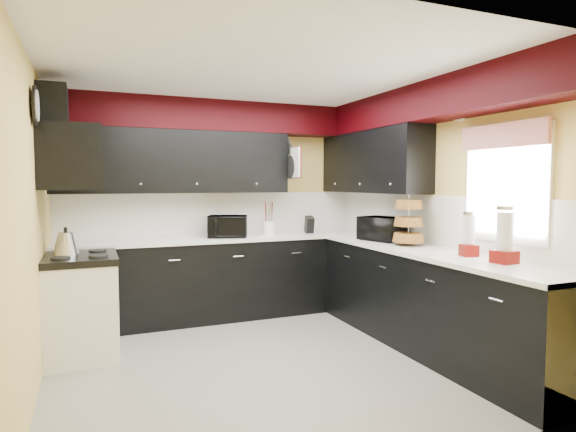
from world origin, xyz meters
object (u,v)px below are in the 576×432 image
Objects in this scene: microwave at (383,229)px; knife_block at (309,225)px; toaster_oven at (228,226)px; utensil_crock at (269,228)px; kettle at (66,243)px.

microwave is 1.08m from knife_block.
microwave reaches higher than toaster_oven.
toaster_oven is 0.52m from utensil_crock.
microwave is (1.46, -0.95, 0.00)m from toaster_oven.
microwave is at bearing -6.55° from kettle.
microwave is at bearing -58.04° from knife_block.
microwave is at bearing -46.11° from utensil_crock.
utensil_crock is (-0.94, 0.98, -0.05)m from microwave.
utensil_crock is at bearing 26.04° from microwave.
microwave is 2.28× the size of knife_block.
toaster_oven is at bearing -167.41° from knife_block.
toaster_oven reaches higher than knife_block.
toaster_oven is 0.92× the size of microwave.
microwave reaches higher than knife_block.
knife_block reaches higher than kettle.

